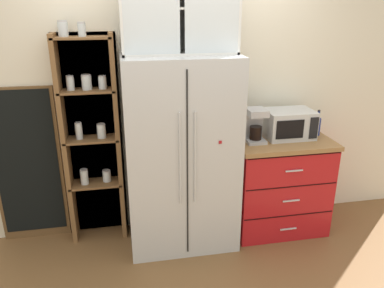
{
  "coord_description": "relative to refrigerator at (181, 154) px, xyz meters",
  "views": [
    {
      "loc": [
        -0.49,
        -3.05,
        2.12
      ],
      "look_at": [
        0.1,
        0.03,
        0.95
      ],
      "focal_mm": 35.54,
      "sensor_mm": 36.0,
      "label": 1
    }
  ],
  "objects": [
    {
      "name": "ground_plane",
      "position": [
        -0.0,
        -0.03,
        -0.87
      ],
      "size": [
        10.83,
        10.83,
        0.0
      ],
      "primitive_type": "plane",
      "color": "brown"
    },
    {
      "name": "wall_back_cream",
      "position": [
        -0.0,
        0.37,
        0.41
      ],
      "size": [
        5.12,
        0.1,
        2.55
      ],
      "primitive_type": "cube",
      "color": "silver",
      "rests_on": "ground"
    },
    {
      "name": "refrigerator",
      "position": [
        0.0,
        0.0,
        0.0
      ],
      "size": [
        0.96,
        0.66,
        1.73
      ],
      "color": "silver",
      "rests_on": "ground"
    },
    {
      "name": "pantry_shelf_column",
      "position": [
        -0.77,
        0.27,
        0.13
      ],
      "size": [
        0.54,
        0.26,
        1.99
      ],
      "color": "brown",
      "rests_on": "ground"
    },
    {
      "name": "counter_cabinet",
      "position": [
        0.96,
        0.03,
        -0.4
      ],
      "size": [
        0.91,
        0.61,
        0.93
      ],
      "color": "red",
      "rests_on": "ground"
    },
    {
      "name": "microwave",
      "position": [
        1.04,
        0.08,
        0.19
      ],
      "size": [
        0.44,
        0.33,
        0.26
      ],
      "color": "silver",
      "rests_on": "counter_cabinet"
    },
    {
      "name": "coffee_maker",
      "position": [
        0.69,
        0.04,
        0.22
      ],
      "size": [
        0.17,
        0.2,
        0.31
      ],
      "color": "#B7B7BC",
      "rests_on": "counter_cabinet"
    },
    {
      "name": "mug_red",
      "position": [
        0.96,
        0.03,
        0.11
      ],
      "size": [
        0.12,
        0.09,
        0.1
      ],
      "color": "red",
      "rests_on": "counter_cabinet"
    },
    {
      "name": "bottle_cobalt",
      "position": [
        1.33,
        0.08,
        0.17
      ],
      "size": [
        0.06,
        0.06,
        0.25
      ],
      "color": "navy",
      "rests_on": "counter_cabinet"
    },
    {
      "name": "upper_cabinet",
      "position": [
        -0.0,
        0.05,
        1.21
      ],
      "size": [
        0.92,
        0.32,
        0.7
      ],
      "color": "silver",
      "rests_on": "refrigerator"
    },
    {
      "name": "chalkboard_menu",
      "position": [
        -1.36,
        0.3,
        -0.13
      ],
      "size": [
        0.6,
        0.04,
        1.46
      ],
      "color": "brown",
      "rests_on": "ground"
    }
  ]
}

